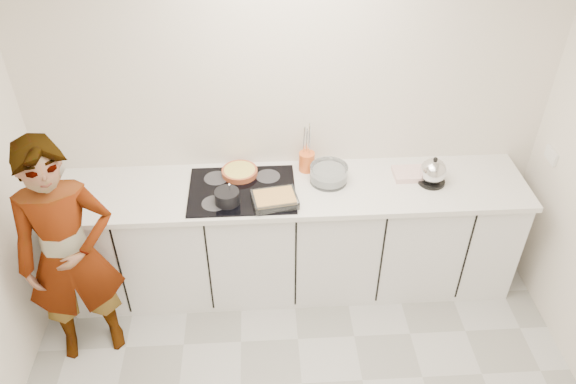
{
  "coord_description": "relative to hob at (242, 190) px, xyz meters",
  "views": [
    {
      "loc": [
        -0.22,
        -1.78,
        3.23
      ],
      "look_at": [
        -0.05,
        1.05,
        1.05
      ],
      "focal_mm": 35.0,
      "sensor_mm": 36.0,
      "label": 1
    }
  ],
  "objects": [
    {
      "name": "ceiling",
      "position": [
        0.35,
        -1.26,
        1.68
      ],
      "size": [
        3.6,
        3.2,
        0.0
      ],
      "primitive_type": "cube",
      "color": "white",
      "rests_on": "wall_back"
    },
    {
      "name": "wall_back",
      "position": [
        0.35,
        0.34,
        0.38
      ],
      "size": [
        3.6,
        0.0,
        2.6
      ],
      "primitive_type": "cube",
      "color": "white",
      "rests_on": "ground"
    },
    {
      "name": "base_cabinets",
      "position": [
        0.35,
        0.02,
        -0.48
      ],
      "size": [
        3.2,
        0.58,
        0.87
      ],
      "primitive_type": "cube",
      "color": "white",
      "rests_on": "floor"
    },
    {
      "name": "countertop",
      "position": [
        0.35,
        0.02,
        -0.03
      ],
      "size": [
        3.24,
        0.64,
        0.04
      ],
      "primitive_type": "cube",
      "color": "white",
      "rests_on": "base_cabinets"
    },
    {
      "name": "hob",
      "position": [
        0.0,
        0.0,
        0.0
      ],
      "size": [
        0.72,
        0.54,
        0.01
      ],
      "primitive_type": "cube",
      "color": "black",
      "rests_on": "countertop"
    },
    {
      "name": "tart_dish",
      "position": [
        -0.02,
        0.18,
        0.03
      ],
      "size": [
        0.31,
        0.31,
        0.04
      ],
      "color": "#AC4F2C",
      "rests_on": "hob"
    },
    {
      "name": "saucepan",
      "position": [
        -0.09,
        -0.14,
        0.05
      ],
      "size": [
        0.19,
        0.19,
        0.16
      ],
      "color": "black",
      "rests_on": "hob"
    },
    {
      "name": "baking_dish",
      "position": [
        0.22,
        -0.16,
        0.04
      ],
      "size": [
        0.32,
        0.25,
        0.06
      ],
      "color": "silver",
      "rests_on": "hob"
    },
    {
      "name": "mixing_bowl",
      "position": [
        0.6,
        0.08,
        0.05
      ],
      "size": [
        0.28,
        0.28,
        0.12
      ],
      "color": "silver",
      "rests_on": "countertop"
    },
    {
      "name": "tea_towel",
      "position": [
        1.18,
        0.1,
        0.01
      ],
      "size": [
        0.24,
        0.18,
        0.04
      ],
      "primitive_type": "cube",
      "rotation": [
        0.0,
        0.0,
        0.01
      ],
      "color": "white",
      "rests_on": "countertop"
    },
    {
      "name": "kettle",
      "position": [
        1.31,
        0.02,
        0.08
      ],
      "size": [
        0.22,
        0.22,
        0.21
      ],
      "color": "black",
      "rests_on": "countertop"
    },
    {
      "name": "utensil_crock",
      "position": [
        0.46,
        0.23,
        0.06
      ],
      "size": [
        0.12,
        0.12,
        0.14
      ],
      "primitive_type": "cylinder",
      "rotation": [
        0.0,
        0.0,
        0.07
      ],
      "color": "orange",
      "rests_on": "countertop"
    },
    {
      "name": "cook",
      "position": [
        -1.06,
        -0.49,
        -0.09
      ],
      "size": [
        0.69,
        0.54,
        1.65
      ],
      "primitive_type": "imported",
      "rotation": [
        0.0,
        0.0,
        0.27
      ],
      "color": "white",
      "rests_on": "floor"
    }
  ]
}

